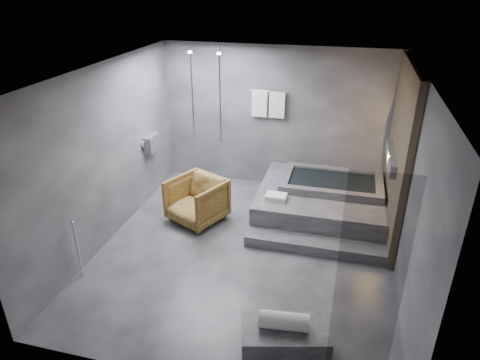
# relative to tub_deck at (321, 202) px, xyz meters

# --- Properties ---
(room) EXTENTS (5.00, 5.04, 2.82)m
(room) POSITION_rel_tub_deck_xyz_m (-0.65, -1.21, 1.48)
(room) COLOR #2F2F32
(room) RESTS_ON ground
(tub_deck) EXTENTS (2.20, 2.00, 0.50)m
(tub_deck) POSITION_rel_tub_deck_xyz_m (0.00, 0.00, 0.00)
(tub_deck) COLOR #343537
(tub_deck) RESTS_ON ground
(tub_step) EXTENTS (2.20, 0.36, 0.18)m
(tub_step) POSITION_rel_tub_deck_xyz_m (0.00, -1.18, -0.16)
(tub_step) COLOR #343537
(tub_step) RESTS_ON ground
(concrete_bench) EXTENTS (1.07, 0.75, 0.43)m
(concrete_bench) POSITION_rel_tub_deck_xyz_m (-0.13, -3.37, -0.03)
(concrete_bench) COLOR #363639
(concrete_bench) RESTS_ON ground
(driftwood_chair) EXTENTS (1.13, 1.15, 0.79)m
(driftwood_chair) POSITION_rel_tub_deck_xyz_m (-2.10, -0.76, 0.15)
(driftwood_chair) COLOR #4A3112
(driftwood_chair) RESTS_ON ground
(rolled_towel) EXTENTS (0.57, 0.25, 0.20)m
(rolled_towel) POSITION_rel_tub_deck_xyz_m (-0.15, -3.37, 0.28)
(rolled_towel) COLOR white
(rolled_towel) RESTS_ON concrete_bench
(deck_towel) EXTENTS (0.35, 0.26, 0.09)m
(deck_towel) POSITION_rel_tub_deck_xyz_m (-0.73, -0.57, 0.30)
(deck_towel) COLOR white
(deck_towel) RESTS_ON tub_deck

